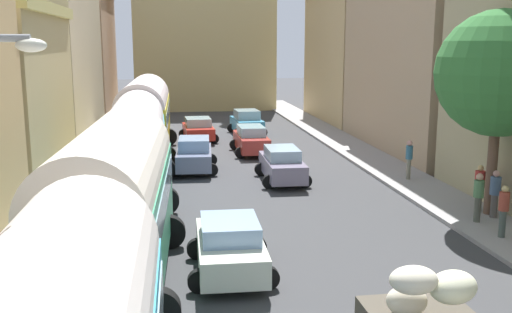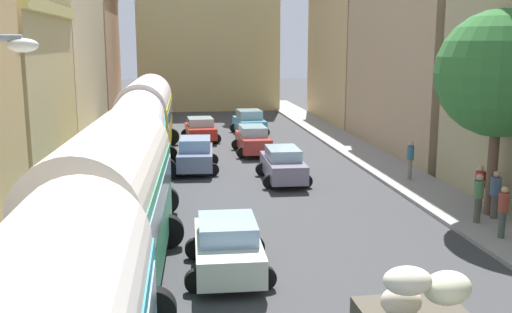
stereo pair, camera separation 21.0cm
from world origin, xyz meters
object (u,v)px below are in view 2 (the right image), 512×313
Objects in this scene: car_6 at (200,129)px; pedestrian_2 at (478,196)px; car_1 at (253,140)px; parked_bus_2 at (136,142)px; pedestrian_4 at (410,158)px; car_5 at (195,154)px; pedestrian_3 at (495,193)px; parked_bus_1 at (112,198)px; car_2 at (249,122)px; parked_bus_3 at (147,113)px; pedestrian_1 at (480,187)px; pedestrian_0 at (503,210)px; car_0 at (283,165)px; car_4 at (227,246)px.

pedestrian_2 is at bearing -65.78° from car_6.
parked_bus_2 is at bearing -124.18° from car_1.
pedestrian_4 is (8.71, -12.58, 0.36)m from car_6.
pedestrian_3 is (9.94, -9.67, 0.22)m from car_5.
parked_bus_1 is at bearing -108.30° from car_1.
parked_bus_2 is at bearing -112.55° from car_2.
car_6 is 2.11× the size of pedestrian_3.
parked_bus_3 is 5.36× the size of pedestrian_2.
parked_bus_1 is 4.79× the size of pedestrian_2.
pedestrian_3 is at bearing -48.93° from parked_bus_3.
car_2 is 2.13× the size of pedestrian_1.
pedestrian_4 is at bearing -35.23° from parked_bus_3.
pedestrian_0 is 2.95m from pedestrian_1.
car_2 reaches higher than car_1.
parked_bus_1 reaches higher than car_1.
parked_bus_3 reaches higher than pedestrian_4.
pedestrian_3 is at bearing -22.93° from parked_bus_2.
pedestrian_4 is (5.33, -14.85, 0.29)m from car_2.
car_1 is at bearing -59.95° from car_6.
pedestrian_2 is at bearing -26.07° from parked_bus_2.
parked_bus_2 is at bearing -90.00° from parked_bus_3.
parked_bus_3 is 6.02m from car_1.
car_0 is at bearing -49.63° from parked_bus_3.
pedestrian_2 is 6.35m from pedestrian_4.
car_1 is 1.11× the size of car_4.
parked_bus_2 reaches higher than pedestrian_2.
car_6 is at bearing 105.34° from car_0.
parked_bus_3 is 9.30m from car_2.
car_4 is at bearing 7.50° from parked_bus_1.
pedestrian_2 reaches higher than car_6.
car_1 is at bearing 55.82° from parked_bus_2.
car_4 is 0.99× the size of car_6.
car_0 is at bearing 14.65° from parked_bus_2.
pedestrian_3 is (0.88, 2.01, -0.00)m from pedestrian_0.
car_0 is at bearing 126.09° from pedestrian_2.
parked_bus_2 is 2.36× the size of car_6.
pedestrian_4 is (-0.64, 5.94, 0.08)m from pedestrian_3.
pedestrian_1 is at bearing -45.02° from car_0.
car_4 is at bearing -71.30° from parked_bus_2.
pedestrian_2 is 0.96× the size of pedestrian_4.
parked_bus_1 reaches higher than car_0.
car_0 is at bearing -90.79° from car_2.
pedestrian_2 is at bearing -67.85° from car_1.
car_2 reaches higher than car_6.
car_0 is at bearing -74.66° from car_6.
parked_bus_3 is at bearing 131.07° from pedestrian_3.
parked_bus_2 is 2.31× the size of car_2.
car_1 is at bearing 116.67° from pedestrian_1.
pedestrian_4 is at bearing 46.38° from car_4.
car_0 is at bearing -86.20° from car_1.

